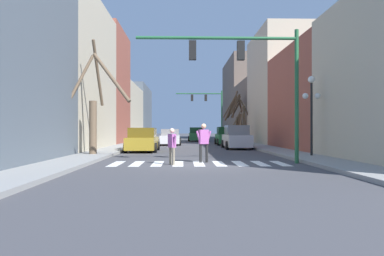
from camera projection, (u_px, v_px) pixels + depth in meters
name	position (u px, v px, depth m)	size (l,w,h in m)	color
ground_plane	(199.00, 165.00, 15.81)	(240.00, 240.00, 0.00)	#424247
sidewalk_left	(65.00, 163.00, 15.67)	(2.03, 90.00, 0.15)	gray
sidewalk_right	(331.00, 163.00, 15.95)	(2.03, 90.00, 0.15)	gray
building_row_left	(94.00, 93.00, 37.62)	(6.00, 61.59, 12.45)	#515B66
building_row_right	(273.00, 98.00, 42.72)	(6.00, 59.22, 12.80)	#BCB299
crosswalk_stripes	(199.00, 164.00, 16.40)	(7.65, 2.60, 0.01)	white
traffic_signal_near	(249.00, 65.00, 16.54)	(7.21, 0.28, 5.94)	#236038
traffic_signal_far	(209.00, 105.00, 48.53)	(6.05, 0.28, 6.55)	#236038
street_lamp_right_corner	(311.00, 99.00, 19.44)	(0.95, 0.36, 4.13)	black
car_parked_left_near	(226.00, 137.00, 36.24)	(2.00, 4.24, 1.74)	#236B38
car_driving_toward_lane	(170.00, 137.00, 36.06)	(2.06, 4.77, 1.53)	silver
car_at_intersection	(143.00, 140.00, 25.42)	(2.12, 4.66, 1.61)	#A38423
car_parked_right_mid	(196.00, 135.00, 47.78)	(2.08, 4.87, 1.75)	#236B38
car_parked_right_far	(236.00, 138.00, 29.07)	(2.02, 4.83, 1.82)	silver
pedestrian_on_left_sidewalk	(204.00, 139.00, 17.00)	(0.75, 0.35, 1.77)	black
pedestrian_crossing_street	(172.00, 143.00, 15.88)	(0.42, 0.61, 1.55)	#7A705B
street_tree_left_near	(243.00, 126.00, 37.05)	(1.48, 2.54, 3.80)	brown
street_tree_right_near	(95.00, 107.00, 20.69)	(3.62, 3.40, 6.38)	brown
street_tree_left_far	(236.00, 116.00, 44.75)	(2.93, 3.68, 5.96)	brown
street_tree_right_mid	(238.00, 118.00, 43.02)	(2.36, 2.49, 5.48)	#473828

